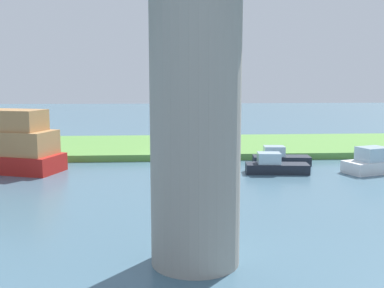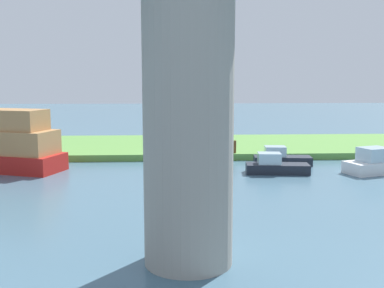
{
  "view_description": "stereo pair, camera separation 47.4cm",
  "coord_description": "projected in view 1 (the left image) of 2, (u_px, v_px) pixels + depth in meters",
  "views": [
    {
      "loc": [
        1.62,
        34.09,
        6.15
      ],
      "look_at": [
        -0.3,
        5.0,
        2.0
      ],
      "focal_mm": 43.4,
      "sensor_mm": 36.0,
      "label": 1
    },
    {
      "loc": [
        1.14,
        34.12,
        6.15
      ],
      "look_at": [
        -0.3,
        5.0,
        2.0
      ],
      "focal_mm": 43.4,
      "sensor_mm": 36.0,
      "label": 2
    }
  ],
  "objects": [
    {
      "name": "houseboat_blue",
      "position": [
        280.0,
        158.0,
        33.18
      ],
      "size": [
        4.14,
        1.79,
        1.34
      ],
      "color": "#1E232D",
      "rests_on": "ground"
    },
    {
      "name": "skiff_small",
      "position": [
        275.0,
        166.0,
        30.22
      ],
      "size": [
        4.17,
        1.83,
        1.35
      ],
      "color": "#1E232D",
      "rests_on": "ground"
    },
    {
      "name": "pontoon_yellow",
      "position": [
        1.0,
        146.0,
        30.93
      ],
      "size": [
        9.27,
        5.71,
        4.5
      ],
      "color": "red",
      "rests_on": "ground"
    },
    {
      "name": "mooring_post",
      "position": [
        234.0,
        147.0,
        35.22
      ],
      "size": [
        0.2,
        0.2,
        0.96
      ],
      "primitive_type": "cylinder",
      "color": "brown",
      "rests_on": "grassy_bank"
    },
    {
      "name": "ground_plane",
      "position": [
        184.0,
        161.0,
        34.65
      ],
      "size": [
        160.0,
        160.0,
        0.0
      ],
      "primitive_type": "plane",
      "color": "#476B7F"
    },
    {
      "name": "grassy_bank",
      "position": [
        180.0,
        146.0,
        40.54
      ],
      "size": [
        80.0,
        12.0,
        0.5
      ],
      "primitive_type": "cube",
      "color": "#5B9342",
      "rests_on": "ground"
    },
    {
      "name": "bridge_pylon",
      "position": [
        195.0,
        106.0,
        14.9
      ],
      "size": [
        2.94,
        2.94,
        10.51
      ],
      "primitive_type": "cylinder",
      "color": "#9E998E",
      "rests_on": "ground"
    },
    {
      "name": "person_on_bank",
      "position": [
        208.0,
        141.0,
        36.79
      ],
      "size": [
        0.44,
        0.44,
        1.39
      ],
      "color": "#2D334C",
      "rests_on": "grassy_bank"
    },
    {
      "name": "motorboat_white",
      "position": [
        378.0,
        163.0,
        30.58
      ],
      "size": [
        5.38,
        3.38,
        1.69
      ],
      "color": "white",
      "rests_on": "ground"
    }
  ]
}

